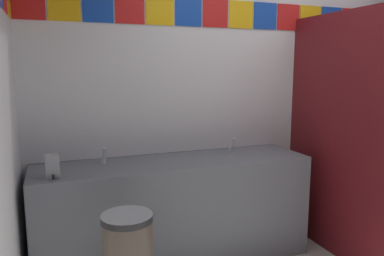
# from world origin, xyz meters

# --- Properties ---
(wall_back) EXTENTS (4.24, 0.09, 2.63)m
(wall_back) POSITION_xyz_m (-0.00, 1.44, 1.32)
(wall_back) COLOR silver
(wall_back) RESTS_ON ground_plane
(vanity_counter) EXTENTS (2.20, 0.58, 0.86)m
(vanity_counter) POSITION_xyz_m (-0.97, 1.11, 0.44)
(vanity_counter) COLOR slate
(vanity_counter) RESTS_ON ground_plane
(faucet_left) EXTENTS (0.04, 0.10, 0.14)m
(faucet_left) POSITION_xyz_m (-1.52, 1.20, 0.91)
(faucet_left) COLOR silver
(faucet_left) RESTS_ON vanity_counter
(faucet_right) EXTENTS (0.04, 0.10, 0.14)m
(faucet_right) POSITION_xyz_m (-0.42, 1.20, 0.91)
(faucet_right) COLOR silver
(faucet_right) RESTS_ON vanity_counter
(soap_dispenser) EXTENTS (0.09, 0.09, 0.16)m
(soap_dispenser) POSITION_xyz_m (-1.89, 0.94, 0.94)
(soap_dispenser) COLOR gray
(soap_dispenser) RESTS_ON vanity_counter
(stall_divider) EXTENTS (0.92, 1.38, 2.05)m
(stall_divider) POSITION_xyz_m (0.52, 0.47, 1.03)
(stall_divider) COLOR maroon
(stall_divider) RESTS_ON ground_plane
(toilet) EXTENTS (0.39, 0.49, 0.74)m
(toilet) POSITION_xyz_m (0.93, 0.94, 0.30)
(toilet) COLOR white
(toilet) RESTS_ON ground_plane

